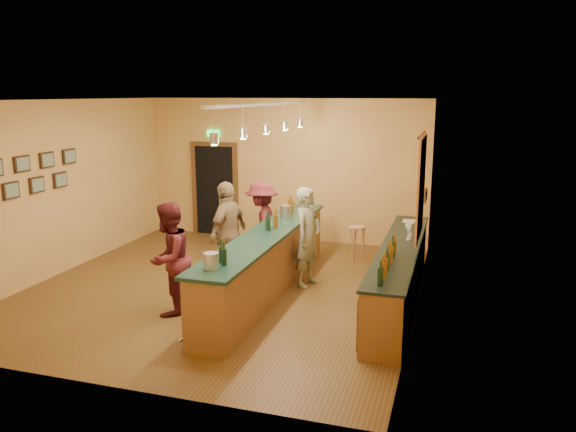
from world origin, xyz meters
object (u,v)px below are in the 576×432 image
(customer_c, at_px, (262,225))
(bar_stool, at_px, (357,234))
(bartender, at_px, (308,237))
(customer_b, at_px, (228,233))
(tasting_bar, at_px, (267,258))
(customer_a, at_px, (169,259))
(back_counter, at_px, (399,273))

(customer_c, bearing_deg, bar_stool, 105.07)
(bartender, relative_size, customer_b, 0.95)
(customer_c, xyz_separation_m, bar_stool, (1.68, 0.92, -0.26))
(tasting_bar, xyz_separation_m, customer_a, (-1.12, -1.29, 0.26))
(tasting_bar, distance_m, customer_b, 0.92)
(bar_stool, bearing_deg, back_counter, -62.65)
(bar_stool, bearing_deg, customer_c, -151.32)
(back_counter, height_order, tasting_bar, tasting_bar)
(back_counter, relative_size, customer_a, 2.63)
(customer_b, xyz_separation_m, bar_stool, (1.95, 1.92, -0.33))
(tasting_bar, distance_m, customer_a, 1.73)
(customer_c, bearing_deg, bartender, 43.63)
(tasting_bar, bearing_deg, customer_b, 160.75)
(customer_a, bearing_deg, back_counter, 116.10)
(customer_b, bearing_deg, bar_stool, 143.83)
(customer_c, distance_m, bar_stool, 1.93)
(bar_stool, bearing_deg, bartender, -109.56)
(bartender, bearing_deg, customer_c, 71.87)
(customer_b, bearing_deg, customer_c, 174.04)
(customer_b, xyz_separation_m, customer_c, (0.27, 1.00, -0.07))
(back_counter, height_order, customer_a, customer_a)
(bar_stool, bearing_deg, customer_a, -122.80)
(customer_b, height_order, customer_c, customer_b)
(back_counter, height_order, customer_b, customer_b)
(back_counter, bearing_deg, bartender, 166.29)
(back_counter, distance_m, bartender, 1.71)
(tasting_bar, height_order, customer_b, customer_b)
(bartender, height_order, customer_a, bartender)
(tasting_bar, xyz_separation_m, bartender, (0.55, 0.58, 0.26))
(tasting_bar, distance_m, bartender, 0.84)
(back_counter, relative_size, customer_b, 2.50)
(customer_c, relative_size, bar_stool, 2.32)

